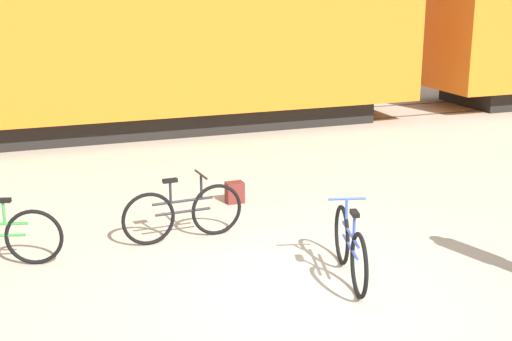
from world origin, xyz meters
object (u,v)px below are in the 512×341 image
(freight_train, at_px, (139,14))
(bicycle_black, at_px, (183,213))
(bicycle_blue, at_px, (350,248))
(backpack, at_px, (235,192))

(freight_train, height_order, bicycle_black, freight_train)
(bicycle_blue, distance_m, backpack, 3.29)
(bicycle_blue, bearing_deg, freight_train, 93.79)
(freight_train, bearing_deg, backpack, -87.56)
(bicycle_blue, bearing_deg, bicycle_black, 128.19)
(freight_train, relative_size, backpack, 122.26)
(freight_train, height_order, backpack, freight_train)
(bicycle_blue, height_order, bicycle_black, bicycle_blue)
(freight_train, xyz_separation_m, bicycle_blue, (0.61, -9.18, -2.26))
(bicycle_black, bearing_deg, backpack, 47.94)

